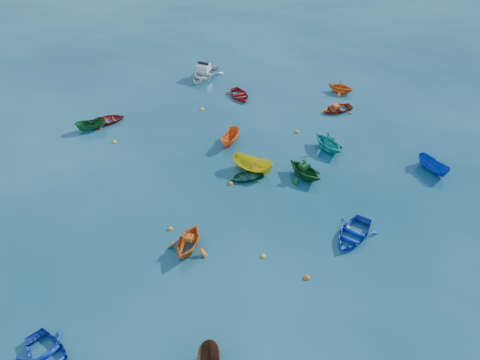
{
  "coord_description": "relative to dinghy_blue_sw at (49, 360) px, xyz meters",
  "views": [
    {
      "loc": [
        0.77,
        -20.9,
        20.99
      ],
      "look_at": [
        0.0,
        5.0,
        0.4
      ],
      "focal_mm": 35.0,
      "sensor_mm": 36.0,
      "label": 1
    }
  ],
  "objects": [
    {
      "name": "tarp_green_b",
      "position": [
        13.45,
        14.92,
        0.94
      ],
      "size": [
        0.84,
        0.82,
        0.32
      ],
      "primitive_type": "cube",
      "rotation": [
        0.0,
        0.0,
        0.73
      ],
      "color": "#114417",
      "rests_on": "dinghy_green_n"
    },
    {
      "name": "buoy_or_c",
      "position": [
        8.19,
        13.86,
        0.0
      ],
      "size": [
        0.36,
        0.36,
        0.36
      ],
      "primitive_type": "sphere",
      "color": "#E65C0C",
      "rests_on": "ground"
    },
    {
      "name": "dinghy_orange_w",
      "position": [
        5.93,
        7.52,
        0.0
      ],
      "size": [
        3.23,
        3.52,
        1.57
      ],
      "primitive_type": "imported",
      "rotation": [
        0.0,
        0.0,
        -0.25
      ],
      "color": "#D45A13",
      "rests_on": "ground"
    },
    {
      "name": "dinghy_blue_se",
      "position": [
        16.06,
        8.86,
        0.0
      ],
      "size": [
        3.92,
        4.22,
        0.71
      ],
      "primitive_type": "imported",
      "rotation": [
        0.0,
        0.0,
        -0.57
      ],
      "color": "#0F36C6",
      "rests_on": "ground"
    },
    {
      "name": "buoy_or_a",
      "position": [
        4.56,
        9.17,
        0.0
      ],
      "size": [
        0.33,
        0.33,
        0.33
      ],
      "primitive_type": "sphere",
      "color": "orange",
      "rests_on": "ground"
    },
    {
      "name": "tarp_orange_b",
      "position": [
        17.06,
        24.47,
        0.44
      ],
      "size": [
        0.64,
        0.71,
        0.28
      ],
      "primitive_type": "cube",
      "rotation": [
        0.0,
        0.0,
        -1.17
      ],
      "color": "#D05215",
      "rests_on": "dinghy_red_ne"
    },
    {
      "name": "ground",
      "position": [
        8.87,
        8.84,
        0.0
      ],
      "size": [
        160.0,
        160.0,
        0.0
      ],
      "primitive_type": "plane",
      "color": "#093343",
      "rests_on": "ground"
    },
    {
      "name": "sampan_green_far",
      "position": [
        -3.73,
        20.79,
        0.0
      ],
      "size": [
        2.66,
        1.88,
        0.97
      ],
      "primitive_type": "imported",
      "rotation": [
        0.0,
        0.0,
        -1.15
      ],
      "color": "#145524",
      "rests_on": "ground"
    },
    {
      "name": "dinghy_orange_far",
      "position": [
        17.95,
        28.0,
        0.0
      ],
      "size": [
        3.13,
        2.97,
        1.3
      ],
      "primitive_type": "imported",
      "rotation": [
        0.0,
        0.0,
        1.13
      ],
      "color": "orange",
      "rests_on": "ground"
    },
    {
      "name": "sampan_blue_far",
      "position": [
        23.03,
        15.88,
        0.0
      ],
      "size": [
        2.31,
        2.87,
        1.06
      ],
      "primitive_type": "imported",
      "rotation": [
        0.0,
        0.0,
        0.55
      ],
      "color": "#0D38A8",
      "rests_on": "ground"
    },
    {
      "name": "buoy_ye_a",
      "position": [
        10.46,
        7.01,
        0.0
      ],
      "size": [
        0.3,
        0.3,
        0.3
      ],
      "primitive_type": "sphere",
      "color": "gold",
      "rests_on": "ground"
    },
    {
      "name": "dinghy_red_ne",
      "position": [
        17.15,
        24.51,
        0.0
      ],
      "size": [
        3.41,
        2.99,
        0.59
      ],
      "primitive_type": "imported",
      "rotation": [
        0.0,
        0.0,
        -1.17
      ],
      "color": "#A62B0D",
      "rests_on": "ground"
    },
    {
      "name": "buoy_ye_d",
      "position": [
        5.16,
        24.36,
        0.0
      ],
      "size": [
        0.34,
        0.34,
        0.34
      ],
      "primitive_type": "sphere",
      "color": "yellow",
      "rests_on": "ground"
    },
    {
      "name": "buoy_or_e",
      "position": [
        8.76,
        17.3,
        0.0
      ],
      "size": [
        0.33,
        0.33,
        0.33
      ],
      "primitive_type": "sphere",
      "color": "orange",
      "rests_on": "ground"
    },
    {
      "name": "sampan_yellow_mid",
      "position": [
        9.76,
        15.48,
        0.0
      ],
      "size": [
        3.45,
        2.53,
        1.25
      ],
      "primitive_type": "imported",
      "rotation": [
        0.0,
        0.0,
        1.11
      ],
      "color": "yellow",
      "rests_on": "ground"
    },
    {
      "name": "motorboat_white",
      "position": [
        4.75,
        30.82,
        0.0
      ],
      "size": [
        4.42,
        5.11,
        1.49
      ],
      "primitive_type": "imported",
      "rotation": [
        0.0,
        0.0,
        -0.38
      ],
      "color": "silver",
      "rests_on": "ground"
    },
    {
      "name": "buoy_ye_e",
      "position": [
        15.96,
        24.3,
        0.0
      ],
      "size": [
        0.34,
        0.34,
        0.34
      ],
      "primitive_type": "sphere",
      "color": "yellow",
      "rests_on": "ground"
    },
    {
      "name": "dinghy_green_n",
      "position": [
        13.51,
        14.85,
        0.0
      ],
      "size": [
        3.89,
        3.92,
        1.56
      ],
      "primitive_type": "imported",
      "rotation": [
        0.0,
        0.0,
        0.73
      ],
      "color": "#12501D",
      "rests_on": "ground"
    },
    {
      "name": "dinghy_blue_sw",
      "position": [
        0.0,
        0.0,
        0.0
      ],
      "size": [
        4.08,
        4.1,
        0.7
      ],
      "primitive_type": "imported",
      "rotation": [
        0.0,
        0.0,
        0.77
      ],
      "color": "#0D2AAC",
      "rests_on": "ground"
    },
    {
      "name": "buoy_or_d",
      "position": [
        13.39,
        20.87,
        0.0
      ],
      "size": [
        0.36,
        0.36,
        0.36
      ],
      "primitive_type": "sphere",
      "color": "orange",
      "rests_on": "ground"
    },
    {
      "name": "tarp_orange_a",
      "position": [
        5.95,
        7.56,
        0.92
      ],
      "size": [
        0.68,
        0.58,
        0.28
      ],
      "primitive_type": "cube",
      "rotation": [
        0.0,
        0.0,
        -0.25
      ],
      "color": "#CB5814",
      "rests_on": "dinghy_orange_w"
    },
    {
      "name": "dinghy_green_e",
      "position": [
        9.29,
        14.58,
        0.0
      ],
      "size": [
        2.95,
        2.53,
        0.52
      ],
      "primitive_type": "imported",
      "rotation": [
        0.0,
        0.0,
        -1.22
      ],
      "color": "#114A28",
      "rests_on": "ground"
    },
    {
      "name": "buoy_ye_c",
      "position": [
        15.85,
        9.58,
        0.0
      ],
      "size": [
        0.36,
        0.36,
        0.36
      ],
      "primitive_type": "sphere",
      "color": "yellow",
      "rests_on": "ground"
    },
    {
      "name": "dinghy_red_nw",
      "position": [
        -2.66,
        21.97,
        0.0
      ],
      "size": [
        3.48,
        3.07,
        0.6
      ],
      "primitive_type": "imported",
      "rotation": [
        0.0,
        0.0,
        1.99
      ],
      "color": "#A8190E",
      "rests_on": "ground"
    },
    {
      "name": "dinghy_cyan_se",
      "position": [
        15.6,
        18.38,
        0.0
      ],
      "size": [
        3.83,
        3.95,
        1.59
      ],
      "primitive_type": "imported",
      "rotation": [
        0.0,
        0.0,
        0.58
      ],
      "color": "teal",
      "rests_on": "ground"
    },
    {
      "name": "buoy_ye_b",
      "position": [
        -1.39,
        18.94,
        0.0
      ],
      "size": [
        0.33,
        0.33,
        0.33
      ],
      "primitive_type": "sphere",
      "color": "yellow",
      "rests_on": "ground"
    },
    {
      "name": "buoy_or_b",
      "position": [
        12.95,
        5.47,
        0.0
      ],
      "size": [
        0.36,
        0.36,
        0.36
      ],
      "primitive_type": "sphere",
      "color": "#E05F0C",
      "rests_on": "ground"
    },
    {
      "name": "sampan_orange_n",
      "position": [
        7.96,
        19.15,
        0.0
      ],
      "size": [
        1.85,
        2.85,
        1.03
      ],
      "primitive_type": "imported",
      "rotation": [
        0.0,
        0.0,
        -0.35
      ],
      "color": "orange",
      "rests_on": "ground"
    },
    {
      "name": "dinghy_red_far",
      "position": [
        8.45,
        26.77,
        0.0
      ],
      "size": [
        3.12,
        3.51,
        0.6
      ],
      "primitive_type": "imported",
      "rotation": [
        0.0,
        0.0,
        0.45
      ],
      "color": "#AD0E0E",
      "rests_on": "ground"
    }
  ]
}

